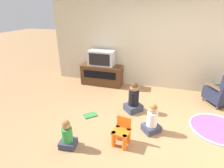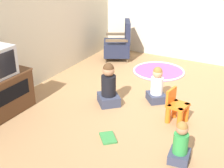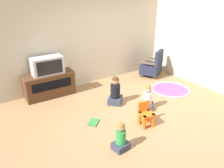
{
  "view_description": "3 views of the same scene",
  "coord_description": "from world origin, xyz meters",
  "px_view_note": "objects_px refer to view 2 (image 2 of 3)",
  "views": [
    {
      "loc": [
        0.31,
        -2.84,
        2.19
      ],
      "look_at": [
        -0.58,
        0.24,
        0.8
      ],
      "focal_mm": 28.0,
      "sensor_mm": 36.0,
      "label": 1
    },
    {
      "loc": [
        -4.12,
        -1.56,
        2.37
      ],
      "look_at": [
        -0.76,
        0.28,
        0.66
      ],
      "focal_mm": 50.0,
      "sensor_mm": 36.0,
      "label": 2
    },
    {
      "loc": [
        -2.87,
        -3.28,
        2.56
      ],
      "look_at": [
        -0.5,
        0.34,
        0.69
      ],
      "focal_mm": 35.0,
      "sensor_mm": 36.0,
      "label": 3
    }
  ],
  "objects_px": {
    "child_watching_center": "(157,87)",
    "book": "(108,138)",
    "child_watching_left": "(180,144)",
    "child_watching_right": "(109,87)",
    "yellow_kid_chair": "(176,108)",
    "black_armchair": "(119,45)"
  },
  "relations": [
    {
      "from": "child_watching_center",
      "to": "book",
      "type": "xyz_separation_m",
      "value": [
        -1.34,
        0.16,
        -0.25
      ]
    },
    {
      "from": "yellow_kid_chair",
      "to": "book",
      "type": "relative_size",
      "value": 1.49
    },
    {
      "from": "black_armchair",
      "to": "yellow_kid_chair",
      "type": "bearing_deg",
      "value": 15.82
    },
    {
      "from": "yellow_kid_chair",
      "to": "child_watching_center",
      "type": "bearing_deg",
      "value": 55.04
    },
    {
      "from": "black_armchair",
      "to": "child_watching_right",
      "type": "xyz_separation_m",
      "value": [
        -2.02,
        -0.88,
        -0.03
      ]
    },
    {
      "from": "yellow_kid_chair",
      "to": "child_watching_left",
      "type": "xyz_separation_m",
      "value": [
        -0.86,
        -0.33,
        0.02
      ]
    },
    {
      "from": "child_watching_center",
      "to": "book",
      "type": "distance_m",
      "value": 1.37
    },
    {
      "from": "child_watching_left",
      "to": "child_watching_right",
      "type": "height_order",
      "value": "child_watching_right"
    },
    {
      "from": "black_armchair",
      "to": "book",
      "type": "relative_size",
      "value": 2.59
    },
    {
      "from": "child_watching_right",
      "to": "book",
      "type": "bearing_deg",
      "value": 164.8
    },
    {
      "from": "black_armchair",
      "to": "child_watching_right",
      "type": "distance_m",
      "value": 2.2
    },
    {
      "from": "black_armchair",
      "to": "yellow_kid_chair",
      "type": "relative_size",
      "value": 1.73
    },
    {
      "from": "book",
      "to": "yellow_kid_chair",
      "type": "bearing_deg",
      "value": -79.15
    },
    {
      "from": "child_watching_right",
      "to": "book",
      "type": "relative_size",
      "value": 2.11
    },
    {
      "from": "yellow_kid_chair",
      "to": "child_watching_center",
      "type": "relative_size",
      "value": 0.83
    },
    {
      "from": "book",
      "to": "black_armchair",
      "type": "bearing_deg",
      "value": -17.4
    },
    {
      "from": "child_watching_left",
      "to": "child_watching_right",
      "type": "relative_size",
      "value": 0.76
    },
    {
      "from": "child_watching_center",
      "to": "book",
      "type": "relative_size",
      "value": 1.81
    },
    {
      "from": "black_armchair",
      "to": "child_watching_left",
      "type": "relative_size",
      "value": 1.6
    },
    {
      "from": "yellow_kid_chair",
      "to": "black_armchair",
      "type": "bearing_deg",
      "value": 53.82
    },
    {
      "from": "child_watching_left",
      "to": "child_watching_right",
      "type": "bearing_deg",
      "value": 52.17
    },
    {
      "from": "black_armchair",
      "to": "book",
      "type": "distance_m",
      "value": 3.21
    }
  ]
}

